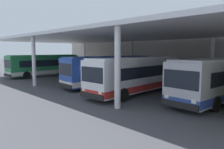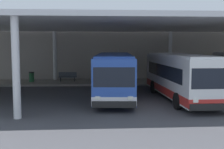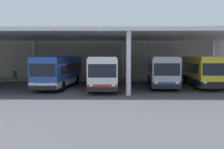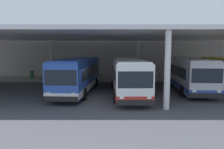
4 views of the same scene
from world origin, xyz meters
name	(u,v)px [view 3 (image 3 of 4)]	position (x,y,z in m)	size (l,w,h in m)	color
ground_plane	(60,91)	(0.00, 0.00, 0.00)	(200.00, 200.00, 0.00)	#47474C
platform_kerb	(77,79)	(0.00, 11.75, 0.09)	(42.00, 4.50, 0.18)	gray
station_building_facade	(80,52)	(0.00, 15.00, 3.69)	(48.00, 1.60, 7.39)	#ADA399
canopy_shelter	(69,37)	(0.00, 5.50, 5.31)	(40.00, 17.00, 5.55)	silver
bus_second_bay	(59,71)	(-0.68, 3.31, 1.66)	(3.31, 10.69, 3.17)	#284CA8
bus_middle_bay	(103,72)	(3.90, 2.30, 1.66)	(2.91, 10.59, 3.17)	white
bus_far_bay	(162,71)	(10.02, 4.39, 1.66)	(3.33, 10.69, 3.17)	#B7B7BC
bus_departing	(202,71)	(14.30, 4.54, 1.66)	(3.26, 10.68, 3.17)	yellow
bench_waiting	(42,75)	(-4.73, 11.82, 0.66)	(1.80, 0.45, 0.92)	#4C515B
trash_bin	(15,75)	(-8.26, 11.63, 0.68)	(0.52, 0.52, 0.98)	#236638
banner_sign	(79,65)	(0.33, 10.94, 1.98)	(0.70, 0.12, 3.20)	#B2B2B7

